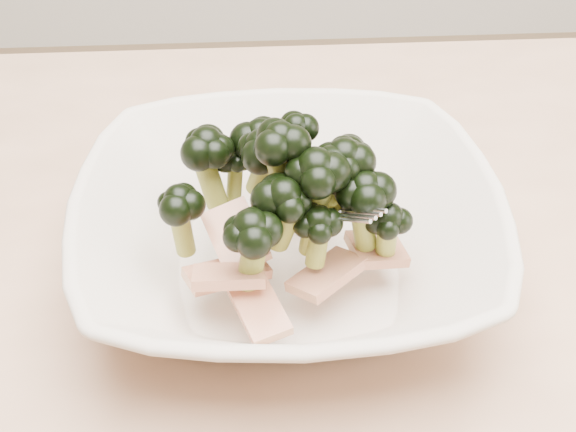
% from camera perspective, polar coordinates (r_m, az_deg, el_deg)
% --- Properties ---
extents(dining_table, '(1.20, 0.80, 0.75)m').
position_cam_1_polar(dining_table, '(0.62, 9.27, -12.85)').
color(dining_table, tan).
rests_on(dining_table, ground).
extents(broccoli_dish, '(0.29, 0.29, 0.13)m').
position_cam_1_polar(broccoli_dish, '(0.54, 0.04, -0.78)').
color(broccoli_dish, beige).
rests_on(broccoli_dish, dining_table).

